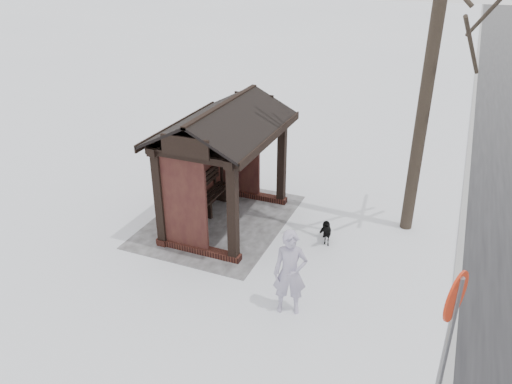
{
  "coord_description": "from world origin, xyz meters",
  "views": [
    {
      "loc": [
        9.82,
        4.91,
        6.25
      ],
      "look_at": [
        0.0,
        0.8,
        1.0
      ],
      "focal_mm": 35.0,
      "sensor_mm": 36.0,
      "label": 1
    }
  ],
  "objects_px": {
    "bus_shelter": "(218,141)",
    "road_sign": "(450,324)",
    "pedestrian": "(290,273)",
    "dog": "(324,230)"
  },
  "relations": [
    {
      "from": "pedestrian",
      "to": "road_sign",
      "type": "xyz_separation_m",
      "value": [
        1.67,
        2.72,
        1.05
      ]
    },
    {
      "from": "dog",
      "to": "road_sign",
      "type": "xyz_separation_m",
      "value": [
        4.35,
        2.79,
        1.62
      ]
    },
    {
      "from": "bus_shelter",
      "to": "road_sign",
      "type": "relative_size",
      "value": 1.34
    },
    {
      "from": "bus_shelter",
      "to": "pedestrian",
      "type": "xyz_separation_m",
      "value": [
        2.6,
        2.72,
        -1.3
      ]
    },
    {
      "from": "dog",
      "to": "road_sign",
      "type": "bearing_deg",
      "value": -80.44
    },
    {
      "from": "bus_shelter",
      "to": "dog",
      "type": "bearing_deg",
      "value": 91.75
    },
    {
      "from": "bus_shelter",
      "to": "dog",
      "type": "distance_m",
      "value": 3.25
    },
    {
      "from": "pedestrian",
      "to": "bus_shelter",
      "type": "bearing_deg",
      "value": 118.88
    },
    {
      "from": "dog",
      "to": "road_sign",
      "type": "relative_size",
      "value": 0.26
    },
    {
      "from": "bus_shelter",
      "to": "pedestrian",
      "type": "relative_size",
      "value": 2.09
    }
  ]
}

